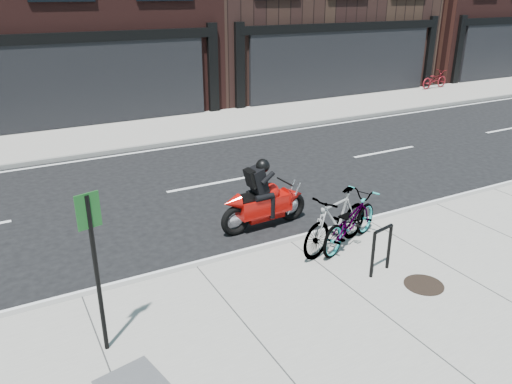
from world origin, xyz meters
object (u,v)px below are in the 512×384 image
sign_post (95,261)px  bicycle_front (349,221)px  bike_rack (382,246)px  manhole_cover (424,285)px  motorcycle (268,199)px  utility_grate (132,384)px  bicycle_rear (336,221)px  bicycle_far (434,79)px

sign_post → bicycle_front: bearing=-4.0°
bike_rack → manhole_cover: 0.93m
bike_rack → motorcycle: size_ratio=0.42×
bicycle_front → manhole_cover: bicycle_front is taller
utility_grate → bicycle_front: bearing=19.9°
bike_rack → motorcycle: motorcycle is taller
bike_rack → bicycle_rear: size_ratio=0.45×
bicycle_front → motorcycle: bearing=3.2°
bicycle_rear → bicycle_far: (14.75, 11.44, -0.13)m
bicycle_front → bicycle_rear: bearing=66.8°
utility_grate → sign_post: sign_post is taller
motorcycle → manhole_cover: bearing=-76.1°
bike_rack → bicycle_front: bicycle_front is taller
bicycle_front → sign_post: (-4.86, -0.86, 0.88)m
bicycle_far → sign_post: size_ratio=0.74×
bicycle_front → motorcycle: 1.89m
bicycle_rear → manhole_cover: bearing=-0.4°
bike_rack → sign_post: bearing=177.1°
motorcycle → manhole_cover: (1.05, -3.47, -0.49)m
bike_rack → sign_post: sign_post is taller
bicycle_front → utility_grate: bearing=86.7°
motorcycle → bicycle_rear: bearing=-75.8°
bicycle_rear → utility_grate: size_ratio=2.57×
bike_rack → motorcycle: 2.87m
bike_rack → bicycle_front: size_ratio=0.46×
sign_post → manhole_cover: bearing=-24.4°
motorcycle → sign_post: 4.84m
bike_rack → bicycle_far: (14.60, 12.54, -0.06)m
bicycle_front → motorcycle: motorcycle is taller
motorcycle → sign_post: sign_post is taller
manhole_cover → utility_grate: bearing=179.2°
bike_rack → bicycle_rear: bearing=97.6°
bicycle_front → manhole_cover: 1.86m
bike_rack → bicycle_far: size_ratio=0.51×
bicycle_rear → sign_post: bearing=-96.1°
motorcycle → bicycle_far: (15.27, 9.75, -0.05)m
bike_rack → manhole_cover: size_ratio=1.33×
bicycle_front → sign_post: 5.01m
bike_rack → sign_post: size_ratio=0.38×
manhole_cover → bicycle_front: bearing=96.7°
bicycle_rear → utility_grate: 4.78m
bicycle_rear → bicycle_far: 18.67m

